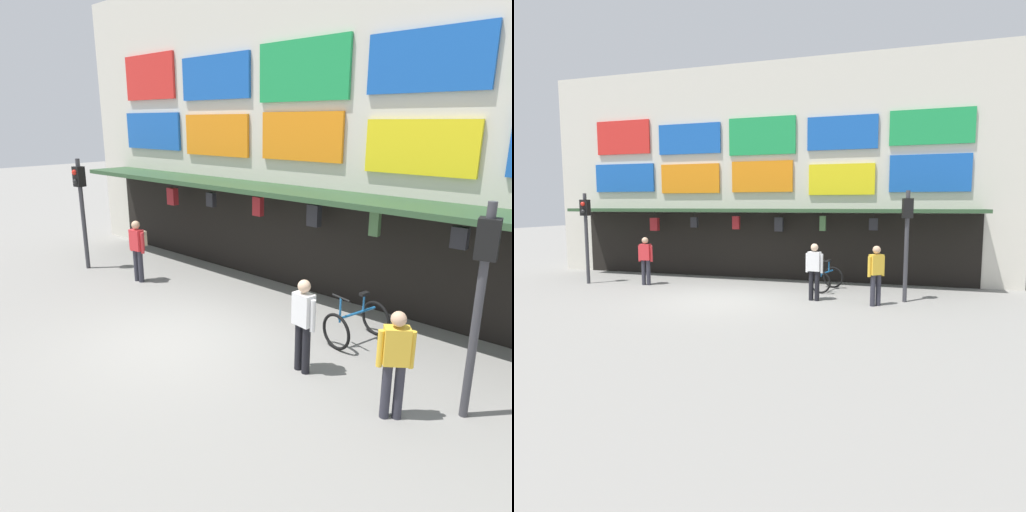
% 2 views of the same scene
% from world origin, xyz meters
% --- Properties ---
extents(ground_plane, '(80.00, 80.00, 0.00)m').
position_xyz_m(ground_plane, '(0.00, 0.00, 0.00)').
color(ground_plane, gray).
extents(shopfront, '(18.00, 2.60, 8.00)m').
position_xyz_m(shopfront, '(-0.00, 4.57, 3.96)').
color(shopfront, beige).
rests_on(shopfront, ground).
extents(traffic_light_near, '(0.30, 0.34, 3.20)m').
position_xyz_m(traffic_light_near, '(-5.65, 1.16, 2.14)').
color(traffic_light_near, '#38383D').
rests_on(traffic_light_near, ground).
extents(traffic_light_far, '(0.32, 0.35, 3.20)m').
position_xyz_m(traffic_light_far, '(5.19, 1.18, 2.14)').
color(traffic_light_far, '#38383D').
rests_on(traffic_light_far, ground).
extents(bicycle_parked, '(0.97, 1.30, 1.05)m').
position_xyz_m(bicycle_parked, '(2.75, 2.23, 0.39)').
color(bicycle_parked, black).
rests_on(bicycle_parked, ground).
extents(pedestrian_in_black, '(0.52, 0.27, 1.68)m').
position_xyz_m(pedestrian_in_black, '(2.64, 0.61, 0.95)').
color(pedestrian_in_black, black).
rests_on(pedestrian_in_black, ground).
extents(pedestrian_in_blue, '(0.53, 0.38, 1.68)m').
position_xyz_m(pedestrian_in_blue, '(-3.50, 1.51, 0.98)').
color(pedestrian_in_blue, '#2D2D38').
rests_on(pedestrian_in_blue, ground).
extents(pedestrian_in_red, '(0.44, 0.39, 1.68)m').
position_xyz_m(pedestrian_in_red, '(4.40, 0.41, 0.95)').
color(pedestrian_in_red, '#2D2D38').
rests_on(pedestrian_in_red, ground).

